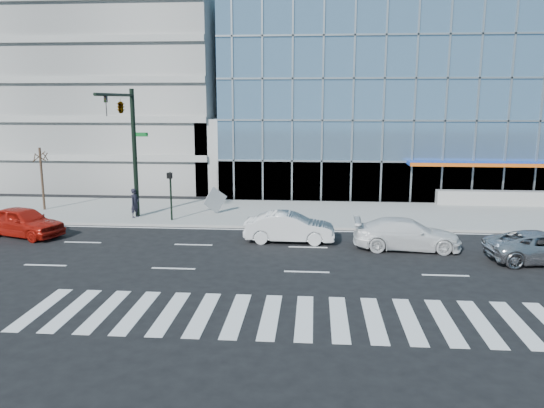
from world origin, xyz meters
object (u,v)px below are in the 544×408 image
Objects in this scene: traffic_signal at (125,122)px; ped_signal_post at (170,189)px; pedestrian at (135,203)px; white_suv at (407,234)px; white_sedan at (289,227)px; tilted_panel at (215,200)px; street_tree_near at (40,156)px; silver_suv at (544,247)px; red_sedan at (23,222)px.

ped_signal_post is at bearing 8.52° from traffic_signal.
pedestrian is (-0.02, 1.04, -5.09)m from traffic_signal.
ped_signal_post is at bearing -83.82° from pedestrian.
white_sedan is (-6.00, 0.94, 0.01)m from white_suv.
white_suv is 16.93m from pedestrian.
white_sedan is 3.68× the size of tilted_panel.
tilted_panel is (2.35, 2.13, -1.08)m from ped_signal_post.
street_tree_near is 2.29× the size of pedestrian.
white_suv reaches higher than silver_suv.
traffic_signal reaches higher than white_sedan.
ped_signal_post is 14.40m from white_suv.
tilted_panel is (4.86, 1.46, -0.01)m from pedestrian.
traffic_signal reaches higher than tilted_panel.
street_tree_near is at bearing 157.29° from traffic_signal.
pedestrian is (6.99, -1.90, -2.71)m from street_tree_near.
tilted_panel is at bearing 41.56° from white_sedan.
street_tree_near is at bearing 70.27° from white_sedan.
ped_signal_post reaches higher than white_sedan.
traffic_signal is 4.75m from ped_signal_post.
white_sedan is at bearing -27.51° from ped_signal_post.
tilted_panel is (9.67, 6.05, 0.23)m from red_sedan.
white_sedan is 7.93m from tilted_panel.
traffic_signal reaches higher than red_sedan.
pedestrian reaches higher than silver_suv.
silver_suv is (19.49, -6.59, -1.42)m from ped_signal_post.
traffic_signal reaches higher than silver_suv.
silver_suv is 1.07× the size of red_sedan.
street_tree_near reaches higher than ped_signal_post.
pedestrian reaches higher than tilted_panel.
ped_signal_post is at bearing 72.60° from white_suv.
ped_signal_post is at bearing -42.93° from red_sedan.
ped_signal_post is 2.81m from pedestrian.
street_tree_near is 7.73m from pedestrian.
white_sedan is at bearing 72.42° from silver_suv.
traffic_signal reaches higher than pedestrian.
white_sedan is at bearing -93.60° from pedestrian.
pedestrian is at bearing 154.08° from tilted_panel.
tilted_panel is (-11.14, 6.96, 0.28)m from white_suv.
pedestrian is at bearing 66.81° from silver_suv.
red_sedan is 6.64m from pedestrian.
street_tree_near reaches higher than white_suv.
white_suv is (15.99, -4.46, -5.39)m from traffic_signal.
traffic_signal is at bearing 69.26° from silver_suv.
street_tree_near is 0.81× the size of silver_suv.
red_sedan is (-7.32, -3.92, -1.31)m from ped_signal_post.
traffic_signal is at bearing 71.63° from white_sedan.
traffic_signal reaches higher than street_tree_near.
traffic_signal is at bearing 76.73° from white_suv.
tilted_panel is at bearing 27.29° from traffic_signal.
ped_signal_post is at bearing 66.37° from silver_suv.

